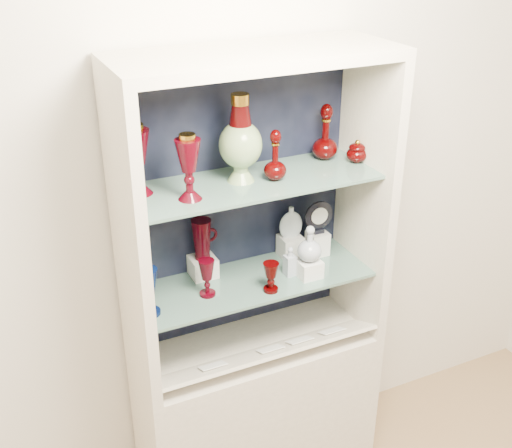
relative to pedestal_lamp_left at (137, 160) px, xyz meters
name	(u,v)px	position (x,y,z in m)	size (l,w,h in m)	color
wall_back	(232,179)	(0.41, 0.14, -0.19)	(3.50, 0.02, 2.80)	white
cabinet_base	(256,413)	(0.41, -0.08, -1.22)	(1.00, 0.40, 0.75)	beige
cabinet_back_panel	(236,199)	(0.41, 0.11, -0.27)	(0.98, 0.02, 1.15)	black
cabinet_side_left	(130,244)	(-0.07, -0.08, -0.27)	(0.04, 0.40, 1.15)	beige
cabinet_side_right	(364,196)	(0.89, -0.08, -0.27)	(0.04, 0.40, 1.15)	beige
cabinet_top_cap	(256,56)	(0.41, -0.08, 0.33)	(1.00, 0.40, 0.04)	beige
shelf_lower	(254,280)	(0.41, -0.06, -0.55)	(0.92, 0.34, 0.01)	slate
shelf_upper	(254,182)	(0.41, -0.06, -0.13)	(0.92, 0.34, 0.01)	slate
label_ledge	(268,353)	(0.41, -0.19, -0.81)	(0.92, 0.18, 0.01)	beige
label_card_0	(270,349)	(0.42, -0.19, -0.80)	(0.10, 0.07, 0.00)	white
label_card_1	(332,331)	(0.70, -0.19, -0.80)	(0.10, 0.07, 0.00)	white
label_card_2	(213,366)	(0.17, -0.19, -0.80)	(0.10, 0.07, 0.00)	white
label_card_3	(300,340)	(0.55, -0.19, -0.80)	(0.10, 0.07, 0.00)	white
pedestal_lamp_left	(137,160)	(0.00, 0.00, 0.00)	(0.10, 0.10, 0.25)	#3E030C
pedestal_lamp_right	(189,167)	(0.14, -0.12, -0.01)	(0.09, 0.09, 0.23)	#3E030C
enamel_urn	(240,139)	(0.36, -0.04, 0.04)	(0.16, 0.16, 0.32)	#084326
ruby_decanter_a	(275,152)	(0.48, -0.09, -0.02)	(0.08, 0.08, 0.21)	#380201
ruby_decanter_b	(326,130)	(0.75, 0.02, -0.01)	(0.10, 0.10, 0.23)	#380201
lidded_bowl	(357,151)	(0.85, -0.06, -0.08)	(0.08, 0.08, 0.09)	#380201
cobalt_goblet	(148,292)	(-0.03, -0.12, -0.45)	(0.08, 0.08, 0.18)	#071441
ruby_goblet_tall	(207,278)	(0.20, -0.09, -0.47)	(0.06, 0.06, 0.15)	#3E030C
ruby_goblet_small	(271,277)	(0.43, -0.17, -0.48)	(0.06, 0.06, 0.12)	#380201
riser_ruby_pitcher	(203,267)	(0.24, 0.05, -0.50)	(0.10, 0.10, 0.08)	silver
ruby_pitcher	(202,239)	(0.24, 0.05, -0.38)	(0.12, 0.08, 0.16)	#3E030C
clear_square_bottle	(290,261)	(0.55, -0.09, -0.48)	(0.04, 0.04, 0.12)	#9CA5B4
riser_flat_flask	(290,246)	(0.62, 0.05, -0.50)	(0.09, 0.09, 0.09)	silver
flat_flask	(291,221)	(0.62, 0.05, -0.39)	(0.10, 0.04, 0.14)	silver
riser_clear_round_decanter	(309,268)	(0.61, -0.13, -0.51)	(0.09, 0.09, 0.07)	silver
clear_round_decanter	(310,244)	(0.61, -0.13, -0.40)	(0.10, 0.10, 0.14)	#9CA5B4
riser_cameo_medallion	(317,243)	(0.73, 0.01, -0.49)	(0.08, 0.08, 0.10)	silver
cameo_medallion	(319,217)	(0.73, 0.01, -0.37)	(0.12, 0.04, 0.14)	black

